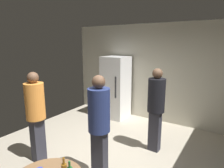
# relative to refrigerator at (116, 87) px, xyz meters

# --- Properties ---
(ground_plane) EXTENTS (5.20, 5.20, 0.10)m
(ground_plane) POSITION_rel_refrigerator_xyz_m (1.06, -2.20, -0.95)
(ground_plane) COLOR #B2A893
(wall_back) EXTENTS (5.32, 0.06, 2.70)m
(wall_back) POSITION_rel_refrigerator_xyz_m (1.06, 0.43, 0.45)
(wall_back) COLOR beige
(wall_back) RESTS_ON ground_plane
(refrigerator) EXTENTS (0.70, 0.68, 1.80)m
(refrigerator) POSITION_rel_refrigerator_xyz_m (0.00, 0.00, 0.00)
(refrigerator) COLOR white
(refrigerator) RESTS_ON ground_plane
(person_in_orange_shirt) EXTENTS (0.35, 0.35, 1.69)m
(person_in_orange_shirt) POSITION_rel_refrigerator_xyz_m (-0.01, -2.70, 0.09)
(person_in_orange_shirt) COLOR #2D2D38
(person_in_orange_shirt) RESTS_ON ground_plane
(person_in_navy_shirt) EXTENTS (0.37, 0.37, 1.73)m
(person_in_navy_shirt) POSITION_rel_refrigerator_xyz_m (1.27, -2.50, 0.11)
(person_in_navy_shirt) COLOR #2D2D38
(person_in_navy_shirt) RESTS_ON ground_plane
(person_in_black_shirt) EXTENTS (0.35, 0.35, 1.71)m
(person_in_black_shirt) POSITION_rel_refrigerator_xyz_m (1.68, -1.16, 0.10)
(person_in_black_shirt) COLOR #2D2D38
(person_in_black_shirt) RESTS_ON ground_plane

